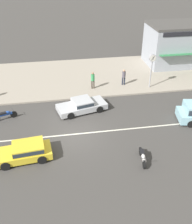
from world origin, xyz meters
TOP-DOWN VIEW (x-y plane):
  - ground_plane at (0.00, 0.00)m, footprint 160.00×160.00m
  - lane_centre_stripe at (0.00, 0.00)m, footprint 50.40×0.14m
  - kerb_strip at (0.00, 10.31)m, footprint 68.00×10.00m
  - sedan_silver_0 at (0.90, 3.30)m, footprint 4.55×2.73m
  - hatchback_yellow_2 at (-3.52, -2.11)m, footprint 3.92×2.05m
  - motorcycle_0 at (4.01, -3.66)m, footprint 0.56×1.83m
  - motorcycle_1 at (-5.43, 2.95)m, footprint 1.87×0.82m
  - street_clock at (8.00, 6.44)m, footprint 0.68×0.22m
  - pedestrian_near_clock at (5.59, 7.42)m, footprint 0.34×0.34m
  - pedestrian_by_shop at (2.40, 7.07)m, footprint 0.34×0.34m
  - shopfront_mid_block at (13.20, 12.15)m, footprint 7.09×5.47m

SIDE VIEW (x-z plane):
  - ground_plane at x=0.00m, z-range 0.00..0.00m
  - lane_centre_stripe at x=0.00m, z-range 0.00..0.01m
  - kerb_strip at x=0.00m, z-range 0.00..0.15m
  - motorcycle_0 at x=4.01m, z-range 0.02..0.82m
  - motorcycle_1 at x=-5.43m, z-range 0.03..0.82m
  - sedan_silver_0 at x=0.90m, z-range 0.00..1.07m
  - hatchback_yellow_2 at x=-3.52m, z-range 0.04..1.14m
  - pedestrian_near_clock at x=5.59m, z-range 0.28..1.90m
  - pedestrian_by_shop at x=2.40m, z-range 0.29..2.00m
  - shopfront_mid_block at x=13.20m, z-range 0.16..4.83m
  - street_clock at x=8.00m, z-range 1.01..4.38m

